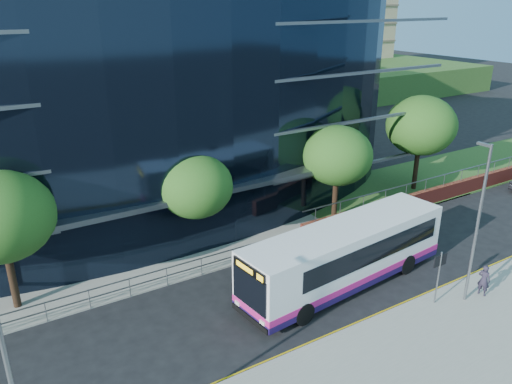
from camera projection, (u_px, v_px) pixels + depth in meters
ground at (343, 317)px, 23.67m from camera, size 200.00×200.00×0.00m
pavement_near at (427, 380)px, 19.69m from camera, size 80.00×8.00×0.15m
kerb at (357, 327)px, 22.85m from camera, size 80.00×0.25×0.16m
yellow_line_outer at (354, 326)px, 23.04m from camera, size 80.00×0.08×0.01m
yellow_line_inner at (352, 324)px, 23.16m from camera, size 80.00×0.08×0.01m
far_forecourt at (142, 254)px, 29.43m from camera, size 50.00×8.00×0.10m
grass_verge at (467, 169)px, 44.15m from camera, size 36.00×8.00×0.12m
glass_office at (112, 91)px, 35.33m from camera, size 44.00×23.10×16.00m
retaining_wall at (476, 183)px, 39.05m from camera, size 34.00×0.40×2.11m
guard_railings at (129, 283)px, 25.00m from camera, size 24.00×0.05×1.10m
apartment_block at (263, 18)px, 80.68m from camera, size 60.00×42.00×30.00m
street_sign at (439, 267)px, 23.85m from camera, size 0.85×0.09×2.80m
tree_far_a at (0, 217)px, 22.66m from camera, size 4.95×4.95×6.98m
tree_far_b at (196, 186)px, 28.20m from camera, size 4.29×4.29×6.05m
tree_far_c at (338, 156)px, 32.60m from camera, size 4.62×4.62×6.51m
tree_far_d at (421, 126)px, 37.57m from camera, size 5.28×5.28×7.44m
tree_dist_e at (282, 77)px, 65.50m from camera, size 4.62×4.62×6.51m
tree_dist_f at (362, 69)px, 75.05m from camera, size 4.29×4.29×6.05m
streetlight_west at (11, 383)px, 13.47m from camera, size 0.15×0.77×8.00m
streetlight_east at (478, 221)px, 23.29m from camera, size 0.15×0.77×8.00m
city_bus at (347, 254)px, 25.84m from camera, size 12.58×3.99×3.35m
pedestrian at (484, 280)px, 24.94m from camera, size 0.52×0.68×1.66m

